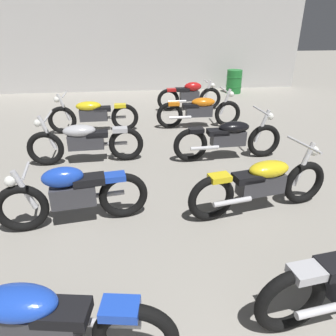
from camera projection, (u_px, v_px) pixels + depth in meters
The scene contains 10 objects.
back_wall at pixel (139, 41), 11.80m from camera, with size 12.64×0.24×3.60m, color #BCBAB7.
motorcycle_left_row_1 at pixel (34, 322), 2.36m from camera, with size 2.16×0.69×0.97m.
motorcycle_left_row_2 at pixel (72, 194), 4.10m from camera, with size 1.97×0.55×0.88m.
motorcycle_left_row_3 at pixel (85, 141), 5.94m from camera, with size 2.17×0.68×0.97m.
motorcycle_left_row_4 at pixel (93, 114), 7.63m from camera, with size 2.17×0.68×0.97m.
motorcycle_right_row_2 at pixel (262, 183), 4.39m from camera, with size 2.15×0.75×0.97m.
motorcycle_right_row_3 at pixel (229, 137), 6.10m from camera, with size 2.17×0.68×0.97m.
motorcycle_right_row_4 at pixel (200, 110), 7.97m from camera, with size 2.17×0.68×0.97m.
motorcycle_right_row_5 at pixel (190, 95), 9.53m from camera, with size 1.97×0.48×0.88m.
oil_drum at pixel (234, 82), 11.87m from camera, with size 0.59×0.59×0.85m.
Camera 1 is at (-0.53, 1.00, 2.51)m, focal length 33.63 mm.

